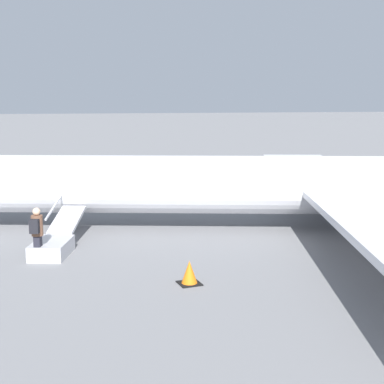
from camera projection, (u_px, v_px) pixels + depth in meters
ground_plane at (305, 229)px, 21.30m from camera, size 600.00×600.00×0.00m
airplane_main at (331, 185)px, 20.98m from camera, size 33.46×26.68×6.02m
boarding_stairs at (55, 242)px, 17.87m from camera, size 2.52×4.09×1.56m
passenger at (37, 231)px, 16.66m from camera, size 0.45×0.57×1.74m
traffic_cone_near_stairs at (189, 273)px, 14.73m from camera, size 0.60×0.60×0.66m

